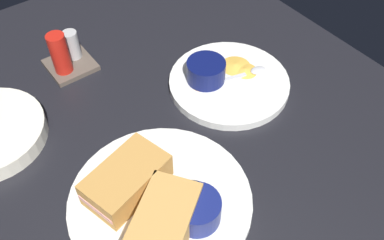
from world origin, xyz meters
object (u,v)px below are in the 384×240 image
ramekin_dark_sauce (197,209)px  spoon_by_gravy_ramekin (252,72)px  plate_chips_companion (229,83)px  sandwich_half_near (127,180)px  sandwich_half_far (164,222)px  condiment_caddy (66,55)px  ramekin_light_gravy (206,70)px  spoon_by_dark_ramekin (162,203)px  plate_sandwich_main (161,201)px

ramekin_dark_sauce → spoon_by_gravy_ramekin: size_ratio=0.72×
ramekin_dark_sauce → plate_chips_companion: 30.63cm
plate_chips_companion → sandwich_half_near: bearing=-161.6°
sandwich_half_far → condiment_caddy: (5.22, 42.51, -0.59)cm
ramekin_light_gravy → spoon_by_gravy_ramekin: size_ratio=0.76×
plate_chips_companion → ramekin_light_gravy: size_ratio=3.14×
spoon_by_dark_ramekin → spoon_by_gravy_ramekin: bearing=24.1°
spoon_by_dark_ramekin → spoon_by_gravy_ramekin: same height
plate_chips_companion → ramekin_light_gravy: bearing=140.2°
ramekin_dark_sauce → plate_chips_companion: size_ratio=0.30×
plate_sandwich_main → ramekin_dark_sauce: (2.62, -5.86, 3.02)cm
plate_sandwich_main → condiment_caddy: 37.87cm
plate_sandwich_main → ramekin_dark_sauce: bearing=-65.9°
spoon_by_dark_ramekin → condiment_caddy: bearing=85.5°
ramekin_light_gravy → sandwich_half_far: bearing=-138.4°
ramekin_light_gravy → sandwich_half_near: bearing=-153.6°
spoon_by_dark_ramekin → spoon_by_gravy_ramekin: size_ratio=0.93×
ramekin_dark_sauce → sandwich_half_far: bearing=168.6°
condiment_caddy → plate_chips_companion: bearing=-45.9°
sandwich_half_far → ramekin_dark_sauce: 5.18cm
ramekin_dark_sauce → plate_chips_companion: bearing=40.8°
plate_sandwich_main → sandwich_half_near: size_ratio=1.95×
spoon_by_gravy_ramekin → spoon_by_dark_ramekin: bearing=-155.9°
plate_sandwich_main → plate_chips_companion: same height
plate_chips_companion → sandwich_half_far: bearing=-146.1°
sandwich_half_far → ramekin_light_gravy: (24.61, 21.84, -0.19)cm
spoon_by_gravy_ramekin → ramekin_light_gravy: bearing=153.1°
ramekin_light_gravy → condiment_caddy: size_ratio=0.79×
plate_chips_companion → spoon_by_gravy_ramekin: 5.11cm
spoon_by_dark_ramekin → ramekin_light_gravy: 28.83cm
ramekin_dark_sauce → spoon_by_dark_ramekin: 5.93cm
sandwich_half_near → plate_chips_companion: bearing=18.4°
spoon_by_gravy_ramekin → condiment_caddy: condiment_caddy is taller
sandwich_half_far → ramekin_dark_sauce: sandwich_half_far is taller
spoon_by_dark_ramekin → plate_chips_companion: spoon_by_dark_ramekin is taller
sandwich_half_near → ramekin_dark_sauce: sandwich_half_near is taller
sandwich_half_near → ramekin_light_gravy: bearing=26.4°
sandwich_half_near → plate_chips_companion: sandwich_half_near is taller
condiment_caddy → ramekin_light_gravy: bearing=-46.8°
plate_sandwich_main → sandwich_half_near: bearing=123.1°
sandwich_half_near → spoon_by_gravy_ramekin: size_ratio=1.48×
sandwich_half_near → condiment_caddy: 33.63cm
plate_sandwich_main → plate_chips_companion: size_ratio=1.21×
ramekin_dark_sauce → ramekin_light_gravy: same height
plate_sandwich_main → plate_chips_companion: (25.69, 14.06, 0.00)cm
sandwich_half_far → plate_chips_companion: 34.05cm
plate_sandwich_main → spoon_by_dark_ramekin: 1.57cm
sandwich_half_far → spoon_by_gravy_ramekin: bearing=28.1°
sandwich_half_near → ramekin_dark_sauce: bearing=-61.8°
plate_sandwich_main → spoon_by_gravy_ramekin: 33.08cm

